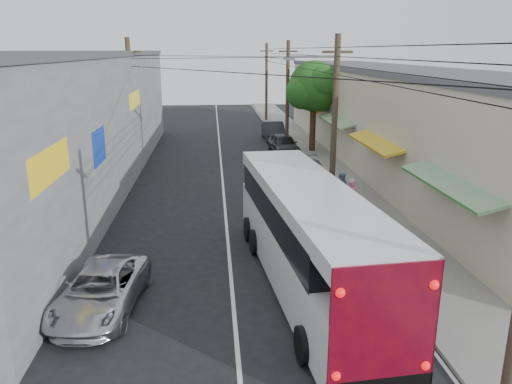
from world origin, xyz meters
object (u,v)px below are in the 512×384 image
pedestrian_near (351,199)px  pedestrian_far (341,189)px  jeepney (101,290)px  parked_car_mid (284,144)px  parked_suv (310,177)px  parked_car_far (274,131)px  coach_bus (307,235)px

pedestrian_near → pedestrian_far: bearing=-99.7°
jeepney → pedestrian_far: 13.01m
parked_car_mid → pedestrian_near: pedestrian_near is taller
parked_suv → pedestrian_far: 3.18m
pedestrian_near → pedestrian_far: pedestrian_near is taller
jeepney → pedestrian_near: 11.53m
pedestrian_near → parked_suv: bearing=-87.5°
pedestrian_far → parked_suv: bearing=-44.5°
parked_car_far → pedestrian_far: 19.05m
parked_car_far → pedestrian_near: size_ratio=2.43×
jeepney → parked_car_mid: (8.40, 22.01, 0.11)m
parked_car_mid → parked_car_far: 6.08m
coach_bus → parked_suv: coach_bus is taller
coach_bus → pedestrian_near: 6.57m
coach_bus → parked_car_far: size_ratio=2.57×
parked_car_far → pedestrian_near: pedestrian_near is taller
jeepney → parked_car_mid: size_ratio=1.04×
parked_car_mid → coach_bus: bearing=-101.5°
pedestrian_near → pedestrian_far: 2.14m
coach_bus → jeepney: coach_bus is taller
parked_car_mid → parked_car_far: bearing=84.5°
coach_bus → jeepney: bearing=-174.8°
jeepney → coach_bus: bearing=16.6°
coach_bus → parked_car_mid: 21.02m
jeepney → parked_suv: 14.74m
pedestrian_near → parked_car_mid: bearing=-93.2°
parked_car_far → pedestrian_far: (0.93, -19.02, 0.19)m
parked_suv → parked_car_far: 15.98m
pedestrian_near → pedestrian_far: (0.13, 2.14, -0.11)m
coach_bus → parked_car_far: coach_bus is taller
jeepney → parked_car_far: bearing=79.6°
coach_bus → parked_suv: size_ratio=2.22×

